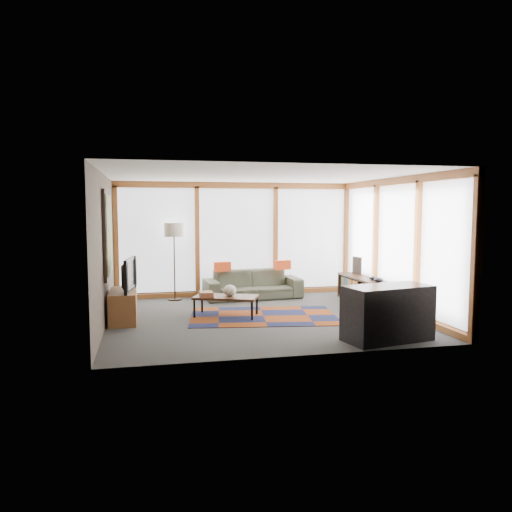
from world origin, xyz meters
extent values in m
plane|color=#2B2B29|center=(0.00, 0.00, 0.00)|extent=(5.50, 5.50, 0.00)
cube|color=#453832|center=(-2.75, 0.00, 1.30)|extent=(0.04, 5.00, 2.60)
cube|color=#453832|center=(0.00, -2.50, 1.30)|extent=(5.50, 0.04, 2.60)
cube|color=silver|center=(0.00, 0.00, 2.60)|extent=(5.50, 5.00, 0.04)
cube|color=white|center=(0.00, 2.47, 1.30)|extent=(5.30, 0.02, 2.35)
cube|color=white|center=(2.72, 0.00, 1.30)|extent=(0.02, 4.80, 2.35)
cube|color=black|center=(-2.71, 0.30, 1.55)|extent=(0.05, 1.35, 1.55)
cube|color=#BA9C0A|center=(-2.69, 0.30, 1.55)|extent=(0.02, 1.20, 1.40)
cube|color=#6A2A0B|center=(0.06, 0.04, 0.01)|extent=(2.91, 2.10, 0.01)
imported|color=#3B402E|center=(0.27, 1.95, 0.31)|extent=(2.20, 0.99, 0.63)
cube|color=red|center=(-0.42, 1.95, 0.73)|extent=(0.39, 0.20, 0.21)
cube|color=red|center=(0.96, 1.95, 0.73)|extent=(0.40, 0.19, 0.21)
cube|color=brown|center=(-0.99, 0.16, 0.43)|extent=(0.24, 0.30, 0.10)
ellipsoid|color=beige|center=(-0.55, 0.18, 0.49)|extent=(0.27, 0.27, 0.21)
ellipsoid|color=black|center=(2.44, 0.16, 0.60)|extent=(0.23, 0.23, 0.09)
ellipsoid|color=black|center=(2.46, 0.46, 0.59)|extent=(0.17, 0.17, 0.08)
cube|color=black|center=(2.53, 1.41, 0.74)|extent=(0.10, 0.29, 0.38)
cube|color=brown|center=(-2.47, 0.19, 0.28)|extent=(0.46, 1.11, 0.55)
imported|color=black|center=(-2.43, 0.15, 0.85)|extent=(0.27, 1.02, 0.58)
cube|color=black|center=(1.52, -2.02, 0.42)|extent=(1.42, 0.87, 0.84)
camera|label=1|loc=(-2.04, -8.86, 2.00)|focal=35.00mm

